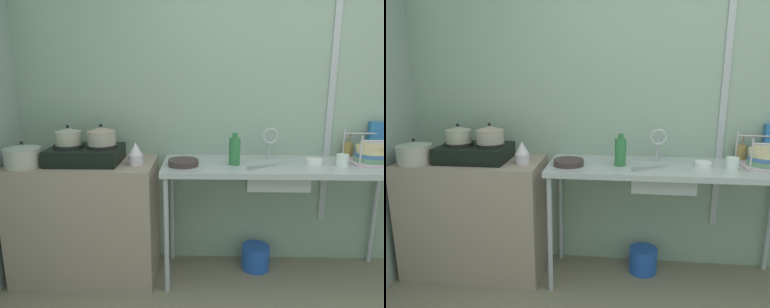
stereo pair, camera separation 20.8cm
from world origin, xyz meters
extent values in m
cube|color=#89A392|center=(0.00, 1.62, 1.22)|extent=(5.15, 0.10, 2.43)
cube|color=#A6AEB4|center=(0.28, 1.56, 1.34)|extent=(0.05, 0.01, 1.94)
cube|color=gray|center=(-1.59, 1.30, 0.45)|extent=(1.05, 0.54, 0.90)
cube|color=#A6AEB4|center=(-0.13, 1.30, 0.88)|extent=(1.74, 0.54, 0.04)
cylinder|color=#A3A7B5|center=(-0.96, 1.07, 0.43)|extent=(0.04, 0.04, 0.86)
cylinder|color=#AAADB8|center=(-0.96, 1.53, 0.43)|extent=(0.04, 0.04, 0.86)
cylinder|color=#A8ADB9|center=(0.70, 1.53, 0.43)|extent=(0.04, 0.04, 0.86)
cube|color=black|center=(-1.56, 1.30, 0.96)|extent=(0.51, 0.39, 0.12)
cylinder|color=black|center=(-1.69, 1.30, 1.03)|extent=(0.22, 0.22, 0.02)
cylinder|color=black|center=(-1.44, 1.30, 1.03)|extent=(0.22, 0.22, 0.02)
cylinder|color=#A2A08D|center=(-1.69, 1.30, 1.09)|extent=(0.19, 0.19, 0.10)
cone|color=#A8A396|center=(-1.69, 1.30, 1.15)|extent=(0.19, 0.19, 0.02)
sphere|color=black|center=(-1.69, 1.30, 1.17)|extent=(0.02, 0.02, 0.02)
cylinder|color=#9E958A|center=(-1.44, 1.30, 1.09)|extent=(0.20, 0.20, 0.10)
cone|color=tan|center=(-1.44, 1.30, 1.15)|extent=(0.21, 0.21, 0.03)
sphere|color=black|center=(-1.44, 1.30, 1.18)|extent=(0.02, 0.02, 0.02)
cylinder|color=#A7A19A|center=(-1.96, 1.16, 0.97)|extent=(0.25, 0.25, 0.14)
cone|color=#9BA79E|center=(-1.96, 1.16, 1.05)|extent=(0.25, 0.25, 0.02)
sphere|color=black|center=(-1.96, 1.16, 1.08)|extent=(0.02, 0.02, 0.02)
cylinder|color=silver|center=(-1.19, 1.25, 0.94)|extent=(0.11, 0.11, 0.07)
cone|color=silver|center=(-1.19, 1.25, 1.02)|extent=(0.10, 0.10, 0.09)
cube|color=#A6AEB4|center=(-0.18, 1.25, 0.83)|extent=(0.43, 0.31, 0.15)
cylinder|color=#A6AEB4|center=(-0.20, 1.44, 1.00)|extent=(0.02, 0.02, 0.19)
torus|color=#A6AEB4|center=(-0.20, 1.38, 1.09)|extent=(0.12, 0.02, 0.12)
cylinder|color=#3D3030|center=(-0.84, 1.23, 0.93)|extent=(0.22, 0.22, 0.04)
cylinder|color=#BAB0BF|center=(0.39, 1.20, 1.02)|extent=(0.01, 0.01, 0.23)
cylinder|color=#BAB0BF|center=(0.39, 1.49, 1.02)|extent=(0.01, 0.01, 0.23)
cylinder|color=#BAB0BF|center=(0.53, 1.49, 1.10)|extent=(0.28, 0.01, 0.01)
cube|color=#C6ABBC|center=(0.53, 1.34, 0.91)|extent=(0.30, 0.32, 0.01)
cylinder|color=#619671|center=(0.52, 1.34, 0.93)|extent=(0.22, 0.22, 0.03)
cylinder|color=#4870B2|center=(0.53, 1.35, 0.96)|extent=(0.21, 0.21, 0.03)
cylinder|color=beige|center=(0.53, 1.35, 0.99)|extent=(0.20, 0.20, 0.03)
cylinder|color=beige|center=(0.52, 1.35, 1.01)|extent=(0.19, 0.19, 0.03)
cylinder|color=beige|center=(0.54, 1.34, 1.04)|extent=(0.18, 0.18, 0.03)
cylinder|color=white|center=(0.29, 1.25, 0.95)|extent=(0.08, 0.08, 0.08)
cylinder|color=white|center=(0.11, 1.30, 0.92)|extent=(0.11, 0.11, 0.04)
cylinder|color=#307441|center=(-0.48, 1.27, 1.00)|extent=(0.08, 0.08, 0.20)
cylinder|color=#307441|center=(-0.48, 1.27, 1.12)|extent=(0.04, 0.04, 0.03)
cylinder|color=olive|center=(0.43, 1.51, 0.96)|extent=(0.08, 0.08, 0.12)
cylinder|color=olive|center=(0.43, 1.51, 1.02)|extent=(0.04, 0.02, 0.17)
cylinder|color=blue|center=(-0.27, 1.39, 0.10)|extent=(0.22, 0.22, 0.20)
camera|label=1|loc=(-0.72, -1.17, 1.55)|focal=32.52mm
camera|label=2|loc=(-0.51, -1.15, 1.55)|focal=32.52mm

